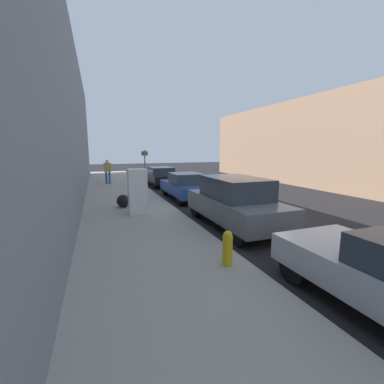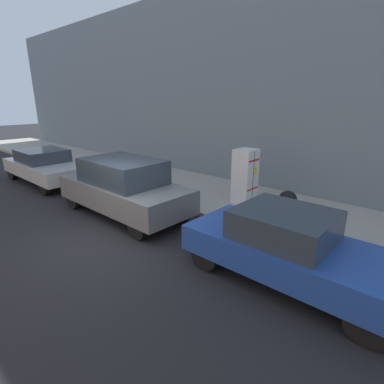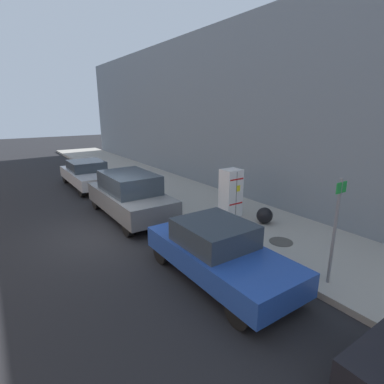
{
  "view_description": "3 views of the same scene",
  "coord_description": "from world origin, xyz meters",
  "px_view_note": "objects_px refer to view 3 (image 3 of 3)",
  "views": [
    {
      "loc": [
        -5.76,
        -8.68,
        2.68
      ],
      "look_at": [
        -2.64,
        -0.32,
        1.18
      ],
      "focal_mm": 24.0,
      "sensor_mm": 36.0,
      "label": 1
    },
    {
      "loc": [
        3.74,
        6.3,
        3.42
      ],
      "look_at": [
        -0.88,
        2.14,
        1.48
      ],
      "focal_mm": 28.0,
      "sensor_mm": 36.0,
      "label": 2
    },
    {
      "loc": [
        2.91,
        9.31,
        4.04
      ],
      "look_at": [
        -2.17,
        1.91,
        1.54
      ],
      "focal_mm": 28.0,
      "sensor_mm": 36.0,
      "label": 3
    }
  ],
  "objects_px": {
    "discarded_refrigerator": "(231,193)",
    "parked_suv_gray": "(130,195)",
    "parked_hatchback_blue": "(218,251)",
    "parked_sedan_silver": "(88,174)",
    "fire_hydrant": "(142,182)",
    "trash_bag": "(265,215)",
    "street_sign_post": "(335,226)"
  },
  "relations": [
    {
      "from": "trash_bag",
      "to": "parked_hatchback_blue",
      "type": "xyz_separation_m",
      "value": [
        3.43,
        1.62,
        0.27
      ]
    },
    {
      "from": "fire_hydrant",
      "to": "parked_sedan_silver",
      "type": "distance_m",
      "value": 3.23
    },
    {
      "from": "parked_sedan_silver",
      "to": "trash_bag",
      "type": "bearing_deg",
      "value": 110.32
    },
    {
      "from": "parked_hatchback_blue",
      "to": "parked_suv_gray",
      "type": "bearing_deg",
      "value": -90.0
    },
    {
      "from": "fire_hydrant",
      "to": "parked_sedan_silver",
      "type": "xyz_separation_m",
      "value": [
        1.85,
        -2.64,
        0.16
      ]
    },
    {
      "from": "trash_bag",
      "to": "parked_hatchback_blue",
      "type": "distance_m",
      "value": 3.8
    },
    {
      "from": "street_sign_post",
      "to": "discarded_refrigerator",
      "type": "bearing_deg",
      "value": -103.8
    },
    {
      "from": "discarded_refrigerator",
      "to": "fire_hydrant",
      "type": "bearing_deg",
      "value": -78.05
    },
    {
      "from": "fire_hydrant",
      "to": "parked_suv_gray",
      "type": "height_order",
      "value": "parked_suv_gray"
    },
    {
      "from": "street_sign_post",
      "to": "parked_sedan_silver",
      "type": "distance_m",
      "value": 12.82
    },
    {
      "from": "parked_suv_gray",
      "to": "parked_hatchback_blue",
      "type": "distance_m",
      "value": 5.3
    },
    {
      "from": "parked_sedan_silver",
      "to": "parked_suv_gray",
      "type": "relative_size",
      "value": 1.01
    },
    {
      "from": "discarded_refrigerator",
      "to": "parked_suv_gray",
      "type": "distance_m",
      "value": 3.82
    },
    {
      "from": "trash_bag",
      "to": "parked_hatchback_blue",
      "type": "height_order",
      "value": "parked_hatchback_blue"
    },
    {
      "from": "fire_hydrant",
      "to": "trash_bag",
      "type": "relative_size",
      "value": 1.38
    },
    {
      "from": "street_sign_post",
      "to": "parked_suv_gray",
      "type": "height_order",
      "value": "street_sign_post"
    },
    {
      "from": "trash_bag",
      "to": "fire_hydrant",
      "type": "bearing_deg",
      "value": -76.64
    },
    {
      "from": "fire_hydrant",
      "to": "parked_suv_gray",
      "type": "bearing_deg",
      "value": 57.68
    },
    {
      "from": "fire_hydrant",
      "to": "parked_sedan_silver",
      "type": "bearing_deg",
      "value": -54.89
    },
    {
      "from": "street_sign_post",
      "to": "parked_sedan_silver",
      "type": "relative_size",
      "value": 0.54
    },
    {
      "from": "fire_hydrant",
      "to": "trash_bag",
      "type": "height_order",
      "value": "fire_hydrant"
    },
    {
      "from": "trash_bag",
      "to": "parked_suv_gray",
      "type": "height_order",
      "value": "parked_suv_gray"
    },
    {
      "from": "parked_sedan_silver",
      "to": "parked_hatchback_blue",
      "type": "relative_size",
      "value": 1.09
    },
    {
      "from": "discarded_refrigerator",
      "to": "parked_hatchback_blue",
      "type": "distance_m",
      "value": 4.18
    },
    {
      "from": "discarded_refrigerator",
      "to": "parked_hatchback_blue",
      "type": "xyz_separation_m",
      "value": [
        2.98,
        2.92,
        -0.33
      ]
    },
    {
      "from": "street_sign_post",
      "to": "parked_hatchback_blue",
      "type": "relative_size",
      "value": 0.59
    },
    {
      "from": "discarded_refrigerator",
      "to": "fire_hydrant",
      "type": "distance_m",
      "value": 5.45
    },
    {
      "from": "trash_bag",
      "to": "parked_sedan_silver",
      "type": "relative_size",
      "value": 0.12
    },
    {
      "from": "discarded_refrigerator",
      "to": "parked_sedan_silver",
      "type": "height_order",
      "value": "discarded_refrigerator"
    },
    {
      "from": "fire_hydrant",
      "to": "parked_sedan_silver",
      "type": "height_order",
      "value": "parked_sedan_silver"
    },
    {
      "from": "trash_bag",
      "to": "parked_suv_gray",
      "type": "bearing_deg",
      "value": -47.06
    },
    {
      "from": "discarded_refrigerator",
      "to": "street_sign_post",
      "type": "relative_size",
      "value": 0.71
    }
  ]
}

